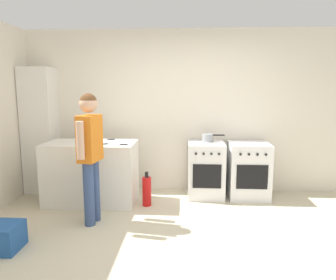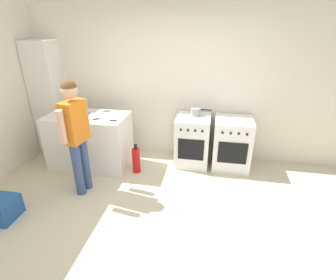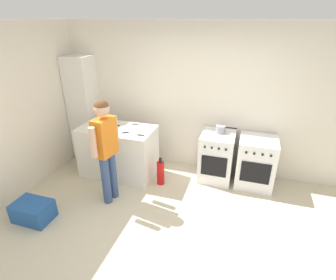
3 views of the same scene
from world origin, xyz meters
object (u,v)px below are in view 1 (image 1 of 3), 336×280
(oven_left, at_px, (206,169))
(knife_chef, at_px, (110,144))
(pot, at_px, (208,138))
(person, at_px, (90,147))
(knife_utility, at_px, (85,141))
(fire_extinguisher, at_px, (147,191))
(larder_cabinet, at_px, (41,131))
(oven_right, at_px, (248,170))
(knife_bread, at_px, (116,145))
(knife_carving, at_px, (105,140))

(oven_left, height_order, knife_chef, knife_chef)
(oven_left, height_order, pot, pot)
(knife_chef, bearing_deg, person, -98.23)
(knife_utility, distance_m, fire_extinguisher, 1.18)
(pot, height_order, fire_extinguisher, pot)
(person, bearing_deg, larder_cabinet, 133.90)
(oven_right, distance_m, knife_utility, 2.52)
(oven_right, height_order, pot, pot)
(oven_right, relative_size, pot, 2.46)
(knife_bread, bearing_deg, oven_right, 15.82)
(knife_utility, distance_m, larder_cabinet, 0.92)
(fire_extinguisher, bearing_deg, knife_utility, 167.54)
(knife_utility, bearing_deg, knife_carving, 23.97)
(oven_left, bearing_deg, knife_utility, -171.50)
(knife_bread, height_order, knife_utility, same)
(pot, relative_size, knife_carving, 1.07)
(knife_bread, xyz_separation_m, fire_extinguisher, (0.41, 0.07, -0.69))
(pot, xyz_separation_m, knife_carving, (-1.57, -0.23, -0.01))
(knife_bread, relative_size, person, 0.22)
(knife_chef, relative_size, person, 0.17)
(person, relative_size, fire_extinguisher, 3.25)
(pot, relative_size, knife_chef, 1.25)
(larder_cabinet, bearing_deg, knife_chef, -24.49)
(fire_extinguisher, xyz_separation_m, larder_cabinet, (-1.78, 0.58, 0.78))
(pot, relative_size, larder_cabinet, 0.17)
(oven_left, distance_m, fire_extinguisher, 1.01)
(person, bearing_deg, oven_right, 27.54)
(knife_chef, bearing_deg, fire_extinguisher, -0.56)
(knife_chef, xyz_separation_m, knife_bread, (0.10, -0.08, -0.00))
(pot, bearing_deg, oven_right, -7.04)
(knife_chef, relative_size, fire_extinguisher, 0.55)
(knife_bread, height_order, larder_cabinet, larder_cabinet)
(knife_carving, xyz_separation_m, knife_utility, (-0.26, -0.12, 0.00))
(fire_extinguisher, relative_size, larder_cabinet, 0.25)
(larder_cabinet, bearing_deg, oven_left, -2.21)
(larder_cabinet, bearing_deg, person, -46.10)
(oven_left, bearing_deg, person, -143.05)
(pot, xyz_separation_m, fire_extinguisher, (-0.89, -0.56, -0.70))
(oven_right, relative_size, fire_extinguisher, 1.70)
(knife_bread, bearing_deg, pot, 25.64)
(knife_chef, height_order, knife_bread, same)
(oven_right, bearing_deg, knife_carving, -176.01)
(pot, bearing_deg, person, -141.61)
(knife_utility, height_order, person, person)
(knife_chef, bearing_deg, oven_left, 18.82)
(fire_extinguisher, bearing_deg, oven_right, 17.41)
(fire_extinguisher, bearing_deg, knife_chef, 179.44)
(knife_chef, bearing_deg, pot, 21.33)
(oven_right, bearing_deg, oven_left, -180.00)
(person, height_order, fire_extinguisher, person)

